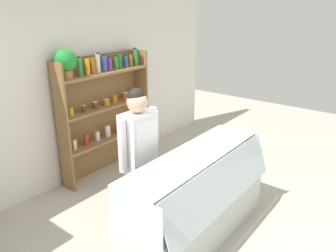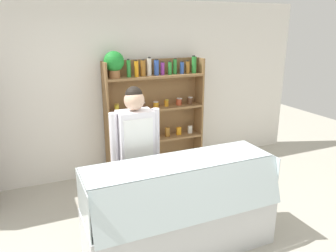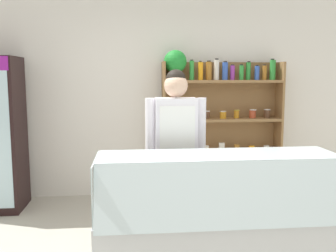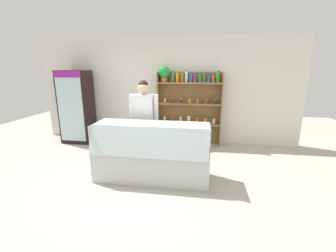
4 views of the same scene
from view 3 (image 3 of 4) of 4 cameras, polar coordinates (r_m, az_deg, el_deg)
name	(u,v)px [view 3 (image 3 of 4)]	position (r m, az deg, el deg)	size (l,w,h in m)	color
back_wall	(173,97)	(5.18, 0.71, 4.44)	(6.80, 0.10, 2.70)	white
shelving_unit	(215,113)	(5.07, 7.14, 1.97)	(1.60, 0.30, 1.97)	olive
deli_display_case	(217,237)	(3.24, 7.53, -16.48)	(1.99, 0.73, 1.01)	silver
shop_clerk	(176,143)	(3.55, 1.20, -2.61)	(0.58, 0.25, 1.70)	#4C4233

